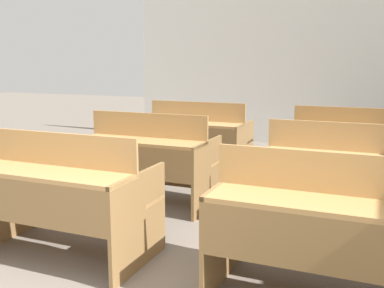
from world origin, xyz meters
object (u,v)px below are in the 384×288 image
at_px(bench_second_left, 148,158).
at_px(bench_second_right, 341,175).
at_px(bench_third_right, 350,147).
at_px(bench_third_left, 197,137).
at_px(bench_front_left, 61,194).
at_px(bench_front_right, 322,228).

relative_size(bench_second_left, bench_second_right, 1.00).
relative_size(bench_second_left, bench_third_right, 1.00).
distance_m(bench_third_left, bench_third_right, 1.84).
bearing_deg(bench_second_left, bench_third_left, 91.02).
distance_m(bench_second_left, bench_second_right, 1.84).
bearing_deg(bench_front_left, bench_third_right, 56.16).
xyz_separation_m(bench_front_left, bench_third_right, (1.81, 2.70, 0.00)).
relative_size(bench_front_right, bench_third_left, 1.00).
bearing_deg(bench_front_left, bench_second_left, 90.57).
bearing_deg(bench_second_left, bench_second_right, 0.53).
xyz_separation_m(bench_second_left, bench_third_right, (1.82, 1.35, 0.00)).
height_order(bench_front_right, bench_second_right, same).
height_order(bench_second_right, bench_third_right, same).
bearing_deg(bench_front_left, bench_front_right, 1.04).
bearing_deg(bench_third_right, bench_second_right, -89.31).
xyz_separation_m(bench_front_left, bench_third_left, (-0.04, 2.68, 0.00)).
bearing_deg(bench_third_right, bench_third_left, -179.38).
distance_m(bench_front_right, bench_second_right, 1.32).
bearing_deg(bench_front_right, bench_front_left, -178.96).
bearing_deg(bench_front_right, bench_second_right, 90.14).
bearing_deg(bench_third_right, bench_front_left, -123.84).
distance_m(bench_second_right, bench_third_left, 2.28).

